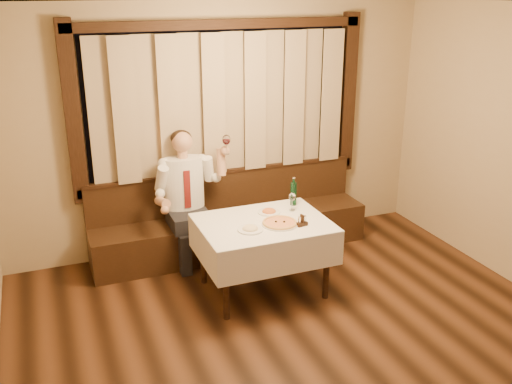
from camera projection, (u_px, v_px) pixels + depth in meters
name	position (u px, v px, depth m)	size (l,w,h in m)	color
room	(297.00, 171.00, 4.70)	(5.01, 6.01, 2.81)	black
banquette	(230.00, 225.00, 6.64)	(3.20, 0.61, 0.94)	black
dining_table	(263.00, 232.00, 5.63)	(1.27, 0.97, 0.76)	black
pizza	(280.00, 223.00, 5.52)	(0.36, 0.36, 0.04)	white
pasta_red	(269.00, 210.00, 5.80)	(0.23, 0.23, 0.08)	white
pasta_cream	(250.00, 227.00, 5.39)	(0.25, 0.25, 0.08)	white
green_bottle	(294.00, 193.00, 5.98)	(0.07, 0.07, 0.30)	#0E4423
table_wine_glass	(292.00, 198.00, 5.82)	(0.07, 0.07, 0.19)	white
cruet_caddy	(302.00, 222.00, 5.49)	(0.11, 0.07, 0.12)	black
seated_man	(187.00, 189.00, 6.19)	(0.83, 0.62, 1.49)	black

